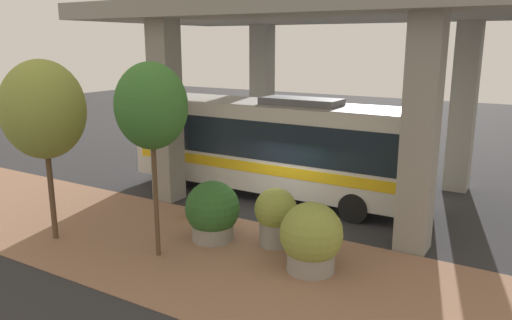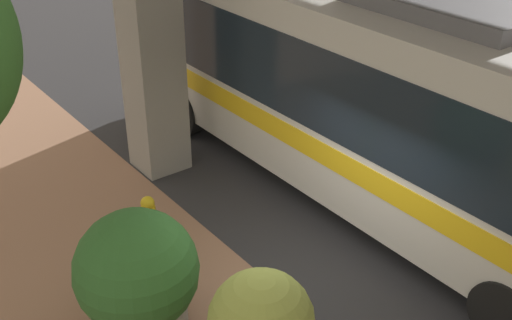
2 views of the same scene
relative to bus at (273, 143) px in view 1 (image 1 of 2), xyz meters
The scene contains 10 objects.
ground_plane 3.86m from the bus, 154.26° to the right, with size 80.00×80.00×0.00m, color #2D2D30.
sidewalk_strip 6.44m from the bus, 166.61° to the right, with size 6.00×40.00×0.02m.
overpass 4.56m from the bus, 52.69° to the right, with size 9.40×17.18×7.26m.
bus is the anchor object (origin of this frame).
fire_hydrant 4.31m from the bus, 165.66° to the left, with size 0.49×0.24×0.90m.
planter_front 5.08m from the bus, 149.81° to the right, with size 1.25×1.25×1.74m.
planter_middle 6.80m from the bus, 142.23° to the right, with size 1.65×1.65×1.87m.
planter_back 5.10m from the bus, behind, with size 1.64×1.64×1.84m.
street_tree_near 6.95m from the bus, behind, with size 1.92×1.92×5.38m.
street_tree_far 8.31m from the bus, 154.15° to the left, with size 2.40×2.40×5.40m.
Camera 1 is at (-13.44, -7.70, 5.86)m, focal length 35.00 mm.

